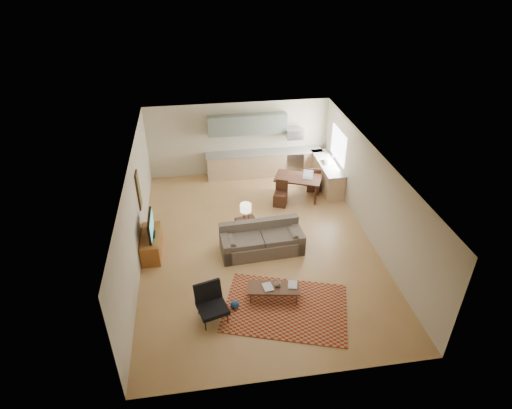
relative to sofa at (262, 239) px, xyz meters
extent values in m
plane|color=#A97C49|center=(-0.06, 0.36, -0.41)|extent=(9.00, 9.00, 0.00)
plane|color=white|center=(-0.06, 0.36, 2.29)|extent=(9.00, 9.00, 0.00)
plane|color=#BCB297|center=(-0.06, 4.86, 0.94)|extent=(6.50, 0.00, 6.50)
plane|color=#BCB297|center=(-0.06, -4.14, 0.94)|extent=(6.50, 0.00, 6.50)
plane|color=#BCB297|center=(-3.31, 0.36, 0.94)|extent=(0.00, 9.00, 9.00)
plane|color=#BCB297|center=(3.19, 0.36, 0.94)|extent=(0.00, 9.00, 9.00)
cube|color=#A5A8AD|center=(1.94, 4.54, 0.04)|extent=(0.62, 0.62, 0.90)
cube|color=#A5A8AD|center=(1.94, 4.56, 1.14)|extent=(0.62, 0.40, 0.35)
cube|color=slate|center=(0.24, 4.69, 1.54)|extent=(2.80, 0.34, 0.70)
cube|color=white|center=(3.17, 3.36, 1.14)|extent=(0.02, 1.40, 1.05)
cube|color=maroon|center=(0.21, -2.24, -0.40)|extent=(3.35, 2.77, 0.02)
imported|color=maroon|center=(-0.27, -1.90, -0.02)|extent=(0.32, 0.37, 0.03)
imported|color=navy|center=(0.34, -1.85, -0.03)|extent=(0.37, 0.41, 0.02)
imported|color=black|center=(0.09, -1.86, 0.04)|extent=(0.16, 0.16, 0.16)
imported|color=beige|center=(2.77, 3.33, 0.60)|extent=(0.12, 0.12, 0.19)
camera|label=1|loc=(-1.59, -9.40, 7.10)|focal=30.00mm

